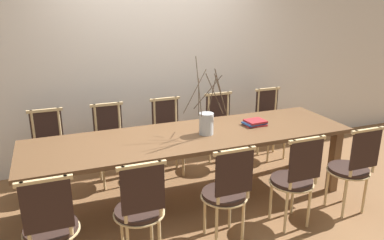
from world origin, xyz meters
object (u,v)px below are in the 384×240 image
at_px(chair_far_center, 168,134).
at_px(book_stack, 255,123).
at_px(vase_centerpiece, 206,122).
at_px(dining_table, 192,142).
at_px(chair_near_center, 227,191).

height_order(chair_far_center, book_stack, chair_far_center).
bearing_deg(vase_centerpiece, book_stack, 6.49).
distance_m(vase_centerpiece, book_stack, 0.60).
bearing_deg(dining_table, book_stack, 2.38).
xyz_separation_m(vase_centerpiece, book_stack, (0.59, 0.07, -0.10)).
xyz_separation_m(chair_far_center, vase_centerpiece, (0.15, -0.78, 0.37)).
bearing_deg(chair_near_center, dining_table, 91.64).
height_order(chair_far_center, vase_centerpiece, vase_centerpiece).
relative_size(dining_table, chair_near_center, 3.57).
bearing_deg(chair_near_center, vase_centerpiece, 80.72).
bearing_deg(dining_table, chair_far_center, 90.71).
relative_size(dining_table, book_stack, 13.02).
height_order(dining_table, vase_centerpiece, vase_centerpiece).
xyz_separation_m(dining_table, vase_centerpiece, (0.14, -0.04, 0.20)).
xyz_separation_m(dining_table, book_stack, (0.73, 0.03, 0.11)).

